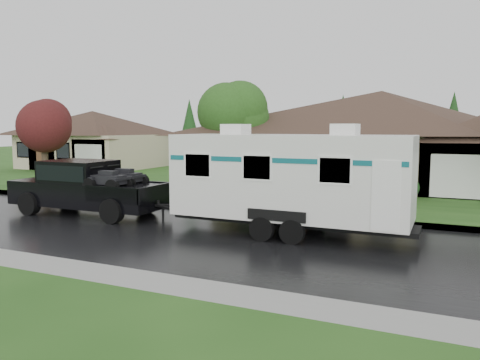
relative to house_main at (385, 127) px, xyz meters
The scene contains 11 objects.
ground 14.48m from the house_main, 99.41° to the right, with size 140.00×140.00×0.00m, color #244E18.
road 16.40m from the house_main, 98.24° to the right, with size 140.00×8.00×0.01m, color black.
curb 12.32m from the house_main, 101.19° to the right, with size 140.00×0.50×0.15m, color gray.
lawn 4.36m from the house_main, 153.11° to the left, with size 140.00×26.00×0.15m, color #244E18.
house_main is the anchor object (origin of this frame).
house_far 24.17m from the house_main, behind, with size 10.80×8.64×5.80m.
tree_left_green 9.55m from the house_main, 137.35° to the right, with size 3.56×3.56×5.89m.
tree_red 20.27m from the house_main, 154.24° to the right, with size 3.13×3.13×5.19m.
shrub_row 5.42m from the house_main, 93.69° to the right, with size 13.60×1.00×1.00m.
pickup_truck 17.77m from the house_main, 124.73° to the right, with size 6.67×2.53×2.22m.
travel_trailer 14.61m from the house_main, 94.79° to the right, with size 8.22×2.89×3.69m.
Camera 1 is at (5.88, -15.42, 3.58)m, focal length 35.00 mm.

